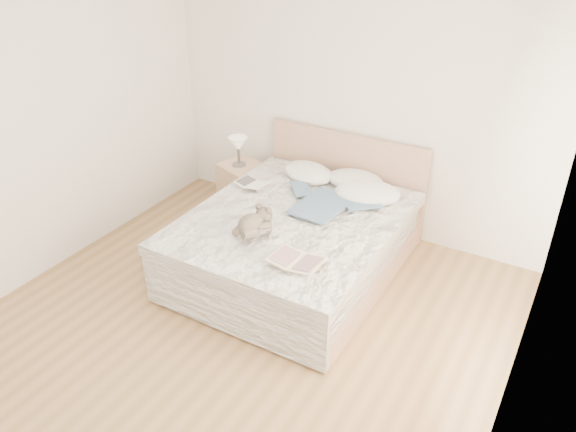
% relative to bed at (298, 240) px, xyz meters
% --- Properties ---
extents(floor, '(4.00, 4.50, 0.00)m').
position_rel_bed_xyz_m(floor, '(0.00, -1.19, -0.31)').
color(floor, brown).
rests_on(floor, ground).
extents(wall_back, '(4.00, 0.02, 2.70)m').
position_rel_bed_xyz_m(wall_back, '(0.00, 1.06, 1.04)').
color(wall_back, white).
rests_on(wall_back, ground).
extents(wall_left, '(0.02, 4.50, 2.70)m').
position_rel_bed_xyz_m(wall_left, '(-2.00, -1.19, 1.04)').
color(wall_left, white).
rests_on(wall_left, ground).
extents(wall_right, '(0.02, 4.50, 2.70)m').
position_rel_bed_xyz_m(wall_right, '(2.00, -1.19, 1.04)').
color(wall_right, white).
rests_on(wall_right, ground).
extents(window, '(0.02, 1.30, 1.10)m').
position_rel_bed_xyz_m(window, '(1.99, -0.89, 1.14)').
color(window, white).
rests_on(window, wall_right).
extents(bed, '(1.72, 2.14, 1.00)m').
position_rel_bed_xyz_m(bed, '(0.00, 0.00, 0.00)').
color(bed, tan).
rests_on(bed, floor).
extents(nightstand, '(0.55, 0.52, 0.56)m').
position_rel_bed_xyz_m(nightstand, '(-1.04, 0.64, -0.03)').
color(nightstand, tan).
rests_on(nightstand, floor).
extents(table_lamp, '(0.21, 0.21, 0.32)m').
position_rel_bed_xyz_m(table_lamp, '(-1.07, 0.63, 0.48)').
color(table_lamp, '#49443F').
rests_on(table_lamp, nightstand).
extents(pillow_left, '(0.65, 0.53, 0.17)m').
position_rel_bed_xyz_m(pillow_left, '(-0.27, 0.69, 0.33)').
color(pillow_left, white).
rests_on(pillow_left, bed).
extents(pillow_middle, '(0.59, 0.43, 0.17)m').
position_rel_bed_xyz_m(pillow_middle, '(0.21, 0.76, 0.33)').
color(pillow_middle, white).
rests_on(pillow_middle, bed).
extents(pillow_right, '(0.71, 0.60, 0.18)m').
position_rel_bed_xyz_m(pillow_right, '(0.41, 0.58, 0.33)').
color(pillow_right, white).
rests_on(pillow_right, bed).
extents(blouse, '(0.67, 0.71, 0.03)m').
position_rel_bed_xyz_m(blouse, '(0.15, 0.17, 0.32)').
color(blouse, '#395773').
rests_on(blouse, bed).
extents(photo_book, '(0.33, 0.25, 0.02)m').
position_rel_bed_xyz_m(photo_book, '(-0.62, 0.21, 0.32)').
color(photo_book, white).
rests_on(photo_book, bed).
extents(childrens_book, '(0.42, 0.29, 0.03)m').
position_rel_bed_xyz_m(childrens_book, '(0.39, -0.72, 0.32)').
color(childrens_book, '#F4E6C1').
rests_on(childrens_book, bed).
extents(teddy_bear, '(0.26, 0.35, 0.18)m').
position_rel_bed_xyz_m(teddy_bear, '(-0.14, -0.55, 0.34)').
color(teddy_bear, brown).
rests_on(teddy_bear, bed).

